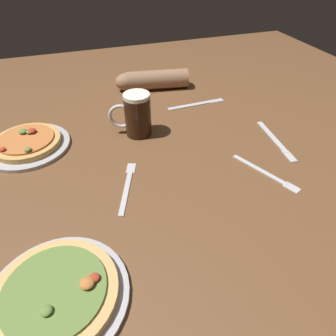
{
  "coord_description": "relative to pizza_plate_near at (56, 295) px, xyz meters",
  "views": [
    {
      "loc": [
        -0.21,
        -0.63,
        0.57
      ],
      "look_at": [
        0.0,
        0.0,
        0.02
      ],
      "focal_mm": 31.72,
      "sensor_mm": 36.0,
      "label": 1
    }
  ],
  "objects": [
    {
      "name": "pizza_plate_near",
      "position": [
        0.0,
        0.0,
        0.0
      ],
      "size": [
        0.28,
        0.28,
        0.05
      ],
      "color": "#B2B2B7",
      "rests_on": "ground_plane"
    },
    {
      "name": "fork_spare",
      "position": [
        0.6,
        0.2,
        -0.01
      ],
      "size": [
        0.11,
        0.21,
        0.01
      ],
      "color": "silver",
      "rests_on": "ground_plane"
    },
    {
      "name": "beer_mug_dark",
      "position": [
        0.29,
        0.53,
        0.06
      ],
      "size": [
        0.14,
        0.09,
        0.15
      ],
      "color": "black",
      "rests_on": "ground_plane"
    },
    {
      "name": "diner_arm",
      "position": [
        0.43,
        0.87,
        0.02
      ],
      "size": [
        0.32,
        0.12,
        0.08
      ],
      "color": "#936B4C",
      "rests_on": "ground_plane"
    },
    {
      "name": "ground_plane",
      "position": [
        0.32,
        0.29,
        -0.03
      ],
      "size": [
        2.4,
        2.4,
        0.03
      ],
      "primitive_type": "cube",
      "color": "brown"
    },
    {
      "name": "knife_spare",
      "position": [
        0.72,
        0.33,
        -0.01
      ],
      "size": [
        0.05,
        0.24,
        0.01
      ],
      "color": "silver",
      "rests_on": "ground_plane"
    },
    {
      "name": "fork_left",
      "position": [
        0.2,
        0.27,
        -0.01
      ],
      "size": [
        0.09,
        0.2,
        0.01
      ],
      "color": "silver",
      "rests_on": "ground_plane"
    },
    {
      "name": "pizza_plate_far",
      "position": [
        -0.07,
        0.56,
        -0.0
      ],
      "size": [
        0.27,
        0.27,
        0.05
      ],
      "color": "#B2B2B7",
      "rests_on": "ground_plane"
    },
    {
      "name": "knife_right",
      "position": [
        0.57,
        0.66,
        -0.01
      ],
      "size": [
        0.24,
        0.03,
        0.01
      ],
      "color": "silver",
      "rests_on": "ground_plane"
    }
  ]
}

